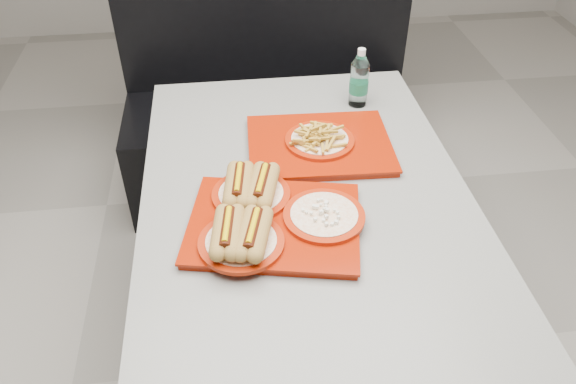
{
  "coord_description": "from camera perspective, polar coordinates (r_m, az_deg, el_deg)",
  "views": [
    {
      "loc": [
        -0.2,
        -1.15,
        1.72
      ],
      "look_at": [
        -0.06,
        -0.06,
        0.83
      ],
      "focal_mm": 35.0,
      "sensor_mm": 36.0,
      "label": 1
    }
  ],
  "objects": [
    {
      "name": "ground",
      "position": [
        2.08,
        1.55,
        -16.75
      ],
      "size": [
        6.0,
        6.0,
        0.0
      ],
      "primitive_type": "plane",
      "color": "gray",
      "rests_on": "ground"
    },
    {
      "name": "diner_table",
      "position": [
        1.63,
        1.9,
        -5.16
      ],
      "size": [
        0.92,
        1.42,
        0.75
      ],
      "color": "black",
      "rests_on": "ground"
    },
    {
      "name": "booth_bench",
      "position": [
        2.61,
        -1.82,
        8.72
      ],
      "size": [
        1.3,
        0.57,
        1.35
      ],
      "color": "black",
      "rests_on": "ground"
    },
    {
      "name": "tray_near",
      "position": [
        1.41,
        -2.17,
        -2.52
      ],
      "size": [
        0.49,
        0.42,
        0.09
      ],
      "rotation": [
        0.0,
        0.0,
        -0.2
      ],
      "color": "#8D1803",
      "rests_on": "diner_table"
    },
    {
      "name": "tray_far",
      "position": [
        1.7,
        3.22,
        5.11
      ],
      "size": [
        0.44,
        0.35,
        0.08
      ],
      "rotation": [
        0.0,
        0.0,
        -0.04
      ],
      "color": "#8D1803",
      "rests_on": "diner_table"
    },
    {
      "name": "water_bottle",
      "position": [
        1.91,
        7.24,
        11.12
      ],
      "size": [
        0.06,
        0.06,
        0.2
      ],
      "rotation": [
        0.0,
        0.0,
        0.17
      ],
      "color": "silver",
      "rests_on": "diner_table"
    }
  ]
}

